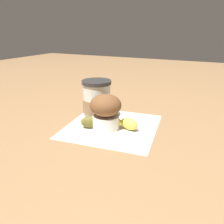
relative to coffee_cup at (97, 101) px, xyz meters
name	(u,v)px	position (x,y,z in m)	size (l,w,h in m)	color
ground_plane	(112,126)	(0.07, -0.03, -0.06)	(3.00, 3.00, 0.00)	#936D47
paper_napkin	(112,126)	(0.07, -0.03, -0.06)	(0.25, 0.25, 0.00)	white
coffee_cup	(97,101)	(0.00, 0.00, 0.00)	(0.09, 0.09, 0.12)	silver
muffin	(106,111)	(0.06, -0.05, 0.00)	(0.08, 0.08, 0.10)	white
banana	(110,122)	(0.07, -0.05, -0.04)	(0.16, 0.08, 0.03)	#D6CC4C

